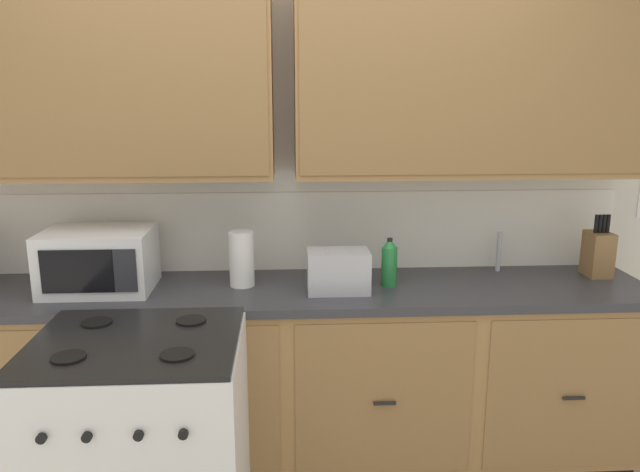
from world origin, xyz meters
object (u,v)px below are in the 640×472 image
toaster (338,271)px  paper_towel_roll (242,259)px  knife_block (598,253)px  stove_range (143,455)px  bottle_green (389,262)px  microwave (99,260)px

toaster → paper_towel_roll: size_ratio=1.08×
toaster → knife_block: knife_block is taller
stove_range → paper_towel_roll: paper_towel_roll is taller
bottle_green → paper_towel_roll: bearing=177.1°
stove_range → paper_towel_roll: 0.95m
toaster → paper_towel_roll: 0.46m
stove_range → paper_towel_roll: bearing=62.7°
stove_range → bottle_green: bottle_green is taller
microwave → toaster: 1.09m
paper_towel_roll → stove_range: bearing=-117.3°
knife_block → bottle_green: knife_block is taller
stove_range → bottle_green: bearing=31.4°
microwave → bottle_green: microwave is taller
stove_range → toaster: (0.79, 0.56, 0.55)m
microwave → toaster: (1.09, -0.09, -0.04)m
microwave → toaster: bearing=-4.5°
stove_range → microwave: bearing=115.2°
stove_range → toaster: 1.11m
toaster → paper_towel_roll: bearing=166.2°
paper_towel_roll → bottle_green: paper_towel_roll is taller
stove_range → paper_towel_roll: (0.34, 0.67, 0.58)m
toaster → bottle_green: 0.26m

